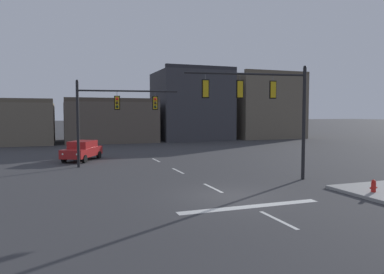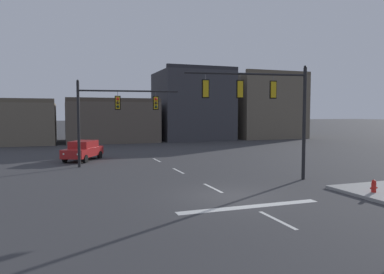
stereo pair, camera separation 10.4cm
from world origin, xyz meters
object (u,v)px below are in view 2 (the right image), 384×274
fire_hydrant (374,189)px  signal_mast_near_side (267,101)px  car_lot_nearside (83,150)px  signal_mast_far_side (110,110)px

fire_hydrant → signal_mast_near_side: bearing=119.6°
car_lot_nearside → signal_mast_near_side: bearing=-54.2°
car_lot_nearside → fire_hydrant: size_ratio=6.31×
signal_mast_near_side → car_lot_nearside: size_ratio=1.50×
signal_mast_near_side → car_lot_nearside: signal_mast_near_side is taller
signal_mast_near_side → signal_mast_far_side: signal_mast_near_side is taller
car_lot_nearside → signal_mast_far_side: bearing=-68.4°
signal_mast_near_side → car_lot_nearside: (-9.44, 13.08, -3.74)m
signal_mast_near_side → signal_mast_far_side: (-7.74, 8.80, -0.47)m
signal_mast_near_side → signal_mast_far_side: 11.73m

